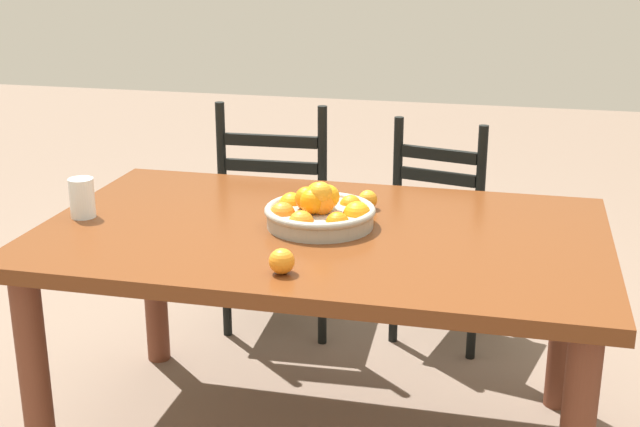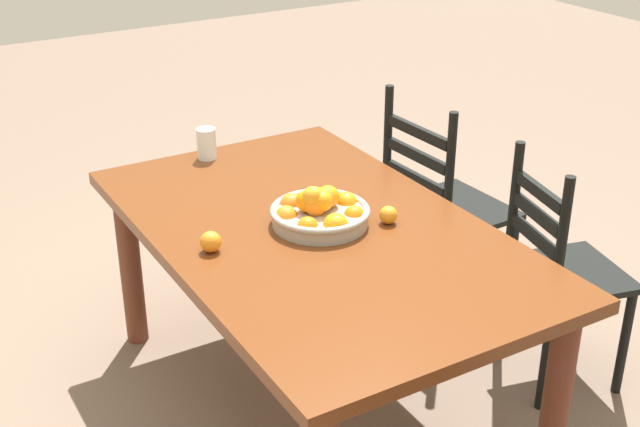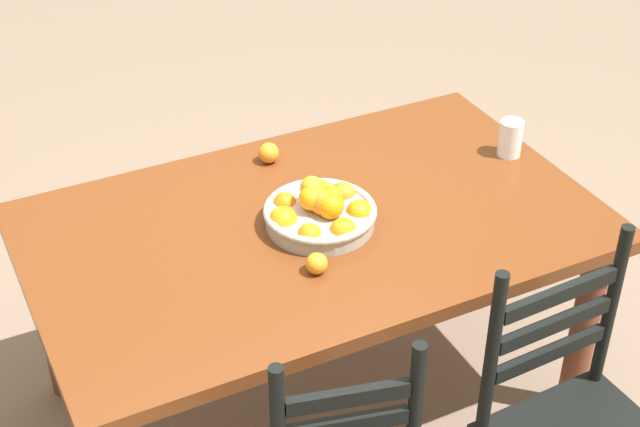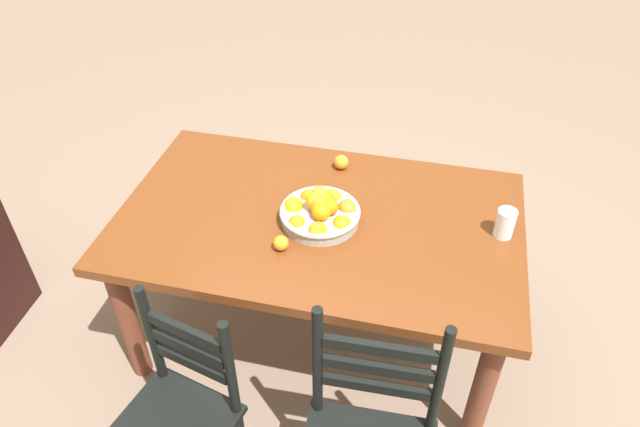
% 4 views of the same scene
% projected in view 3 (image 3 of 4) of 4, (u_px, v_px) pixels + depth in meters
% --- Properties ---
extents(ground_plane, '(12.00, 12.00, 0.00)m').
position_uv_depth(ground_plane, '(314.00, 397.00, 3.26)').
color(ground_plane, '#766152').
extents(dining_table, '(1.70, 1.03, 0.74)m').
position_uv_depth(dining_table, '(314.00, 248.00, 2.90)').
color(dining_table, '#602F14').
rests_on(dining_table, ground).
extents(fruit_bowl, '(0.34, 0.34, 0.15)m').
position_uv_depth(fruit_bowl, '(320.00, 211.00, 2.80)').
color(fruit_bowl, '#9F9D93').
rests_on(fruit_bowl, dining_table).
extents(orange_loose_0, '(0.06, 0.06, 0.06)m').
position_uv_depth(orange_loose_0, '(317.00, 263.00, 2.62)').
color(orange_loose_0, orange).
rests_on(orange_loose_0, dining_table).
extents(orange_loose_1, '(0.07, 0.07, 0.07)m').
position_uv_depth(orange_loose_1, '(269.00, 153.00, 3.10)').
color(orange_loose_1, orange).
rests_on(orange_loose_1, dining_table).
extents(drinking_glass, '(0.08, 0.08, 0.12)m').
position_uv_depth(drinking_glass, '(510.00, 138.00, 3.13)').
color(drinking_glass, silver).
rests_on(drinking_glass, dining_table).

